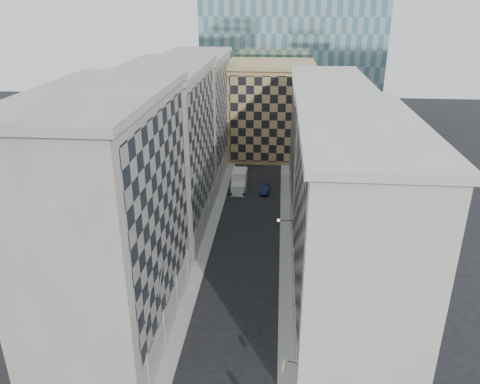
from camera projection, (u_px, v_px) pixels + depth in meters
The scene contains 14 objects.
sidewalk_west at pixel (208, 239), 63.84m from camera, with size 1.50×100.00×0.15m, color #9A9994.
sidewalk_east at pixel (285, 242), 63.00m from camera, with size 1.50×100.00×0.15m, color #9A9994.
bldg_left_a at pixel (112, 222), 42.28m from camera, with size 10.80×22.80×23.70m.
bldg_left_b at pixel (168, 152), 62.68m from camera, with size 10.80×22.80×22.70m.
bldg_left_c at pixel (196, 117), 83.08m from camera, with size 10.80×22.80×21.70m.
bldg_right_a at pixel (349, 226), 44.80m from camera, with size 10.80×26.80×20.70m.
bldg_right_b at pixel (325, 147), 69.78m from camera, with size 10.80×28.80×19.70m.
tan_block at pixel (270, 110), 94.43m from camera, with size 16.80×14.80×18.80m.
church_tower at pixel (265, 14), 100.75m from camera, with size 7.20×7.20×51.50m.
flagpoles_left at pixel (155, 292), 38.78m from camera, with size 0.10×6.33×2.33m.
bracket_lamp at pixel (280, 220), 55.18m from camera, with size 1.98×0.36×0.36m.
box_truck at pixel (239, 182), 79.63m from camera, with size 2.46×5.93×3.24m.
dark_car at pixel (265, 189), 78.61m from camera, with size 1.39×3.99×1.32m, color #10193B.
shop_sign at pixel (284, 365), 36.77m from camera, with size 1.24×0.73×0.82m.
Camera 1 is at (3.97, -25.79, 30.69)m, focal length 35.00 mm.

